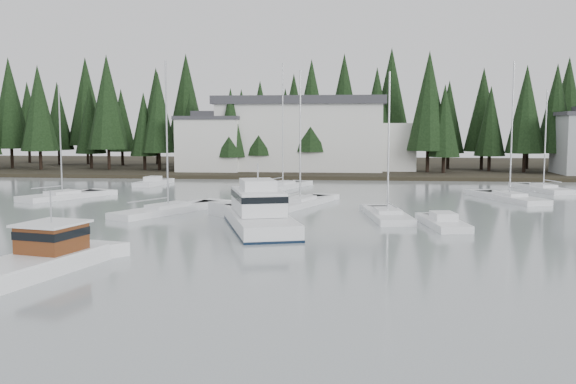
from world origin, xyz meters
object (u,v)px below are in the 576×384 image
object	(u,v)px
sailboat_7	(62,198)
runabout_3	(153,184)
sailboat_4	(300,205)
sailboat_2	(283,187)
harbor_inn	(314,135)
lobster_boat_brown	(32,263)
runabout_1	(443,225)
house_west	(211,143)
sailboat_8	(509,199)
sailboat_3	(387,218)
sailboat_10	(168,212)
cabin_cruiser_center	(259,217)
sailboat_1	(543,190)

from	to	relation	value
sailboat_7	runabout_3	world-z (taller)	sailboat_7
sailboat_4	sailboat_2	bearing A→B (deg)	32.07
harbor_inn	lobster_boat_brown	distance (m)	68.38
lobster_boat_brown	sailboat_7	world-z (taller)	sailboat_7
sailboat_7	runabout_1	bearing A→B (deg)	-85.24
lobster_boat_brown	runabout_3	bearing A→B (deg)	24.08
house_west	harbor_inn	distance (m)	15.45
lobster_boat_brown	runabout_3	xyz separation A→B (m)	(-8.92, 46.38, -0.37)
sailboat_4	sailboat_8	bearing A→B (deg)	-52.67
sailboat_4	runabout_3	world-z (taller)	sailboat_4
house_west	sailboat_3	world-z (taller)	sailboat_3
runabout_3	sailboat_4	bearing A→B (deg)	-126.49
lobster_boat_brown	sailboat_10	distance (m)	21.95
runabout_3	sailboat_7	bearing A→B (deg)	171.95
sailboat_4	runabout_3	distance (m)	26.79
cabin_cruiser_center	sailboat_3	distance (m)	10.69
sailboat_1	lobster_boat_brown	bearing A→B (deg)	125.58
harbor_inn	sailboat_4	bearing A→B (deg)	-88.21
sailboat_1	sailboat_2	xyz separation A→B (m)	(-28.60, 0.32, 0.03)
house_west	runabout_3	world-z (taller)	house_west
harbor_inn	sailboat_8	world-z (taller)	sailboat_8
sailboat_3	sailboat_7	world-z (taller)	sailboat_3
harbor_inn	sailboat_2	distance (m)	24.65
sailboat_8	sailboat_1	bearing A→B (deg)	-51.07
sailboat_3	runabout_3	size ratio (longest dim) A/B	1.66
house_west	sailboat_2	xyz separation A→B (m)	(12.98, -20.55, -4.56)
harbor_inn	sailboat_2	world-z (taller)	sailboat_2
house_west	runabout_1	bearing A→B (deg)	-60.12
cabin_cruiser_center	runabout_1	bearing A→B (deg)	-98.47
sailboat_10	runabout_3	xyz separation A→B (m)	(-9.10, 24.44, 0.07)
sailboat_4	runabout_1	size ratio (longest dim) A/B	1.86
house_west	sailboat_10	size ratio (longest dim) A/B	0.75
sailboat_3	sailboat_10	distance (m)	17.67
lobster_boat_brown	runabout_1	xyz separation A→B (m)	(21.46, 16.74, -0.37)
house_west	sailboat_1	bearing A→B (deg)	-26.66
harbor_inn	sailboat_10	distance (m)	46.85
sailboat_2	runabout_1	xyz separation A→B (m)	(14.30, -26.93, 0.04)
runabout_1	sailboat_10	bearing A→B (deg)	67.25
lobster_boat_brown	sailboat_4	world-z (taller)	sailboat_4
sailboat_1	runabout_1	distance (m)	30.20
runabout_3	sailboat_8	bearing A→B (deg)	-100.65
harbor_inn	lobster_boat_brown	xyz separation A→B (m)	(-9.23, -67.55, -5.27)
sailboat_1	sailboat_3	size ratio (longest dim) A/B	0.99
runabout_1	sailboat_1	bearing A→B (deg)	-37.25
sailboat_3	sailboat_7	size ratio (longest dim) A/B	1.01
harbor_inn	sailboat_2	size ratio (longest dim) A/B	2.03
runabout_1	sailboat_2	bearing A→B (deg)	18.97
sailboat_2	runabout_1	size ratio (longest dim) A/B	2.18
house_west	sailboat_1	size ratio (longest dim) A/B	0.83
sailboat_3	sailboat_4	distance (m)	10.48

